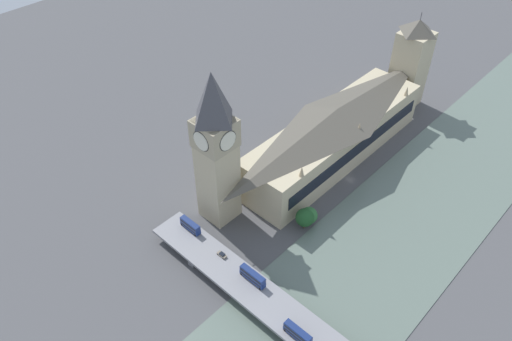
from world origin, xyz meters
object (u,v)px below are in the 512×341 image
at_px(double_decker_bus_mid, 190,225).
at_px(double_decker_bus_rear, 298,333).
at_px(clock_tower, 216,147).
at_px(double_decker_bus_lead, 253,276).
at_px(road_bridge, 300,329).
at_px(car_southbound_mid, 222,255).
at_px(victoria_tower, 410,63).
at_px(parliament_hall, 335,134).

height_order(double_decker_bus_mid, double_decker_bus_rear, double_decker_bus_rear).
height_order(clock_tower, double_decker_bus_rear, clock_tower).
height_order(clock_tower, double_decker_bus_lead, clock_tower).
bearing_deg(double_decker_bus_mid, road_bridge, 176.44).
bearing_deg(double_decker_bus_mid, car_southbound_mid, 177.68).
distance_m(clock_tower, car_southbound_mid, 42.19).
bearing_deg(clock_tower, double_decker_bus_rear, 158.41).
bearing_deg(double_decker_bus_mid, double_decker_bus_lead, 178.41).
distance_m(clock_tower, double_decker_bus_lead, 51.64).
relative_size(double_decker_bus_mid, car_southbound_mid, 2.45).
height_order(victoria_tower, double_decker_bus_rear, victoria_tower).
distance_m(clock_tower, road_bridge, 74.79).
height_order(parliament_hall, double_decker_bus_mid, parliament_hall).
relative_size(road_bridge, double_decker_bus_mid, 14.26).
xyz_separation_m(victoria_tower, double_decker_bus_lead, (-25.76, 151.50, -16.68)).
bearing_deg(double_decker_bus_rear, clock_tower, -21.59).
bearing_deg(clock_tower, parliament_hall, -100.72).
relative_size(double_decker_bus_mid, double_decker_bus_rear, 0.94).
bearing_deg(car_southbound_mid, clock_tower, -41.84).
height_order(clock_tower, victoria_tower, clock_tower).
relative_size(clock_tower, car_southbound_mid, 17.05).
relative_size(parliament_hall, road_bridge, 0.75).
height_order(clock_tower, double_decker_bus_mid, clock_tower).
height_order(double_decker_bus_mid, car_southbound_mid, double_decker_bus_mid).
bearing_deg(parliament_hall, car_southbound_mid, 96.00).
xyz_separation_m(parliament_hall, road_bridge, (-51.06, 87.61, -9.79)).
bearing_deg(parliament_hall, road_bridge, 120.23).
distance_m(victoria_tower, double_decker_bus_lead, 154.58).
xyz_separation_m(double_decker_bus_mid, double_decker_bus_rear, (-63.39, 7.54, 0.04)).
height_order(road_bridge, car_southbound_mid, car_southbound_mid).
distance_m(road_bridge, double_decker_bus_mid, 61.85).
bearing_deg(double_decker_bus_mid, victoria_tower, -94.00).
bearing_deg(parliament_hall, double_decker_bus_mid, 82.81).
distance_m(victoria_tower, double_decker_bus_rear, 167.50).
bearing_deg(clock_tower, double_decker_bus_lead, 153.17).
distance_m(double_decker_bus_lead, double_decker_bus_rear, 27.90).
relative_size(victoria_tower, car_southbound_mid, 12.95).
bearing_deg(victoria_tower, double_decker_bus_mid, 86.00).
distance_m(parliament_hall, victoria_tower, 67.57).
relative_size(road_bridge, double_decker_bus_rear, 13.36).
xyz_separation_m(victoria_tower, double_decker_bus_mid, (10.51, 150.50, -16.86)).
bearing_deg(double_decker_bus_lead, clock_tower, -26.83).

